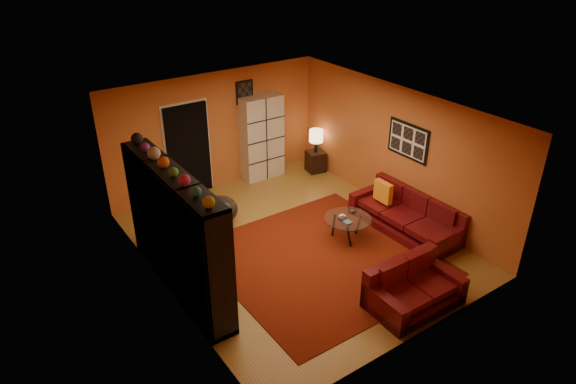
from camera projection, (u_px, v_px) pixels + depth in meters
floor at (294, 243)px, 9.65m from camera, size 6.00×6.00×0.00m
ceiling at (295, 111)px, 8.44m from camera, size 6.00×6.00×0.00m
wall_back at (216, 131)px, 11.23m from camera, size 6.00×0.00×6.00m
wall_front at (424, 264)px, 6.86m from camera, size 6.00×0.00×6.00m
wall_left at (161, 223)px, 7.79m from camera, size 0.00×6.00×6.00m
wall_right at (396, 150)px, 10.30m from camera, size 0.00×6.00×6.00m
rug at (321, 259)px, 9.19m from camera, size 3.60×3.60×0.01m
doorway at (188, 150)px, 10.98m from camera, size 0.95×0.10×2.04m
wall_art_right at (408, 141)px, 9.93m from camera, size 0.03×1.00×0.70m
wall_art_back at (245, 92)px, 11.24m from camera, size 0.42×0.03×0.52m
entertainment_unit at (176, 232)px, 8.02m from camera, size 0.45×3.00×2.10m
tv at (180, 236)px, 8.08m from camera, size 0.87×0.11×0.50m
sofa at (408, 215)px, 10.00m from camera, size 0.97×2.27×0.85m
loveseat at (411, 288)px, 8.02m from camera, size 1.47×0.90×0.85m
throw_pillow at (383, 192)px, 10.14m from camera, size 0.12×0.42×0.42m
coffee_table at (348, 220)px, 9.60m from camera, size 0.89×0.89×0.44m
storage_cabinet at (262, 138)px, 11.76m from camera, size 0.98×0.44×1.95m
bowl_chair at (220, 210)px, 10.14m from camera, size 0.71×0.71×0.58m
side_table at (315, 161)px, 12.34m from camera, size 0.47×0.47×0.50m
table_lamp at (316, 136)px, 12.05m from camera, size 0.33×0.33×0.55m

